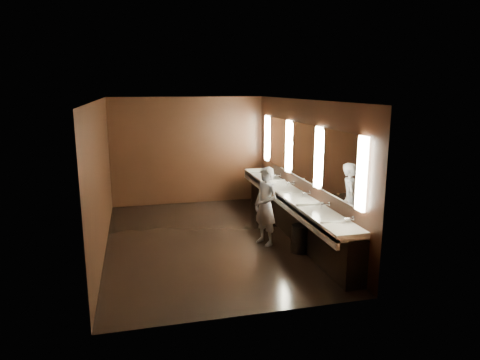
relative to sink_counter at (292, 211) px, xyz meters
name	(u,v)px	position (x,y,z in m)	size (l,w,h in m)	color
floor	(209,240)	(-1.79, 0.00, -0.50)	(6.00, 6.00, 0.00)	black
ceiling	(206,100)	(-1.79, 0.00, 2.30)	(4.00, 6.00, 0.02)	#2D2D2B
wall_back	(188,151)	(-1.79, 3.00, 0.90)	(4.00, 0.02, 2.80)	black
wall_front	(246,217)	(-1.79, -3.00, 0.90)	(4.00, 0.02, 2.80)	black
wall_left	(101,178)	(-3.79, 0.00, 0.90)	(0.02, 6.00, 2.80)	black
wall_right	(303,168)	(0.21, 0.00, 0.90)	(0.02, 6.00, 2.80)	black
sink_counter	(292,211)	(0.00, 0.00, 0.00)	(0.55, 5.40, 1.01)	black
mirror_band	(303,151)	(0.19, 0.00, 1.25)	(0.06, 5.03, 1.15)	white
person	(266,206)	(-0.73, -0.44, 0.28)	(0.56, 0.37, 1.54)	#8AA2CE
trash_bin	(300,239)	(-0.22, -1.02, -0.23)	(0.34, 0.34, 0.52)	black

